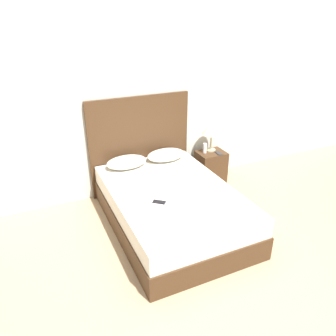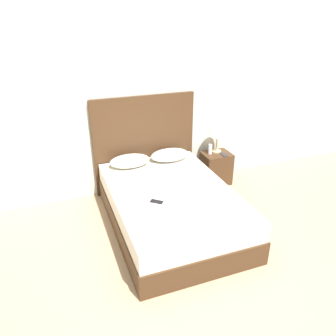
% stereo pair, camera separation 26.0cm
% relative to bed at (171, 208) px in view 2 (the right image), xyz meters
% --- Properties ---
extents(ground_plane, '(16.00, 16.00, 0.00)m').
position_rel_bed_xyz_m(ground_plane, '(-0.01, -1.08, -0.26)').
color(ground_plane, tan).
extents(wall_back, '(10.00, 0.06, 2.70)m').
position_rel_bed_xyz_m(wall_back, '(-0.01, 1.17, 1.09)').
color(wall_back, silver).
rests_on(wall_back, ground_plane).
extents(bed, '(1.46, 2.14, 0.53)m').
position_rel_bed_xyz_m(bed, '(0.00, 0.00, 0.00)').
color(bed, '#422B19').
rests_on(bed, ground_plane).
extents(headboard, '(1.54, 0.05, 1.46)m').
position_rel_bed_xyz_m(headboard, '(0.00, 1.09, 0.47)').
color(headboard, '#422B19').
rests_on(headboard, ground_plane).
extents(pillow_left, '(0.57, 0.35, 0.16)m').
position_rel_bed_xyz_m(pillow_left, '(-0.30, 0.84, 0.35)').
color(pillow_left, silver).
rests_on(pillow_left, bed).
extents(pillow_right, '(0.57, 0.35, 0.16)m').
position_rel_bed_xyz_m(pillow_right, '(0.30, 0.84, 0.35)').
color(pillow_right, silver).
rests_on(pillow_right, bed).
extents(phone_on_bed, '(0.16, 0.15, 0.01)m').
position_rel_bed_xyz_m(phone_on_bed, '(-0.26, -0.21, 0.27)').
color(phone_on_bed, black).
rests_on(phone_on_bed, bed).
extents(nightstand, '(0.44, 0.35, 0.51)m').
position_rel_bed_xyz_m(nightstand, '(1.10, 0.85, -0.01)').
color(nightstand, '#422B19').
rests_on(nightstand, ground_plane).
extents(table_lamp, '(0.30, 0.30, 0.47)m').
position_rel_bed_xyz_m(table_lamp, '(1.12, 0.92, 0.61)').
color(table_lamp, tan).
rests_on(table_lamp, nightstand).
extents(phone_on_nightstand, '(0.08, 0.15, 0.01)m').
position_rel_bed_xyz_m(phone_on_nightstand, '(1.18, 0.76, 0.25)').
color(phone_on_nightstand, '#232328').
rests_on(phone_on_nightstand, nightstand).
extents(toiletry_bottle, '(0.06, 0.06, 0.16)m').
position_rel_bed_xyz_m(toiletry_bottle, '(0.99, 0.88, 0.33)').
color(toiletry_bottle, silver).
rests_on(toiletry_bottle, nightstand).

